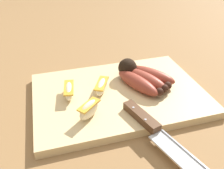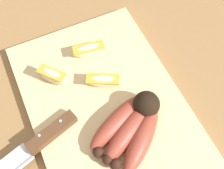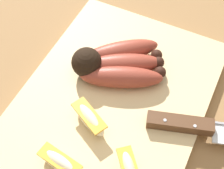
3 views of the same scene
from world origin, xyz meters
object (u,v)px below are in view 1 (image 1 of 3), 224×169
object	(u,v)px
banana_bunch	(142,77)
chefs_knife	(155,131)
apple_wedge_middle	(102,86)
apple_wedge_far	(69,91)
apple_wedge_near	(89,109)

from	to	relation	value
banana_bunch	chefs_knife	world-z (taller)	banana_bunch
apple_wedge_middle	apple_wedge_far	distance (m)	0.08
apple_wedge_near	apple_wedge_far	bearing A→B (deg)	109.07
apple_wedge_far	banana_bunch	bearing A→B (deg)	1.08
banana_bunch	apple_wedge_far	size ratio (longest dim) A/B	2.19
apple_wedge_far	apple_wedge_near	bearing A→B (deg)	-70.93
banana_bunch	chefs_knife	distance (m)	0.18
banana_bunch	apple_wedge_near	xyz separation A→B (m)	(-0.16, -0.09, 0.00)
chefs_knife	apple_wedge_far	world-z (taller)	apple_wedge_far
banana_bunch	chefs_knife	bearing A→B (deg)	-103.21
chefs_knife	apple_wedge_far	xyz separation A→B (m)	(-0.15, 0.17, 0.01)
apple_wedge_near	apple_wedge_far	distance (m)	0.09
apple_wedge_near	apple_wedge_middle	bearing A→B (deg)	60.50
apple_wedge_far	chefs_knife	bearing A→B (deg)	-50.16
chefs_knife	banana_bunch	bearing A→B (deg)	76.79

